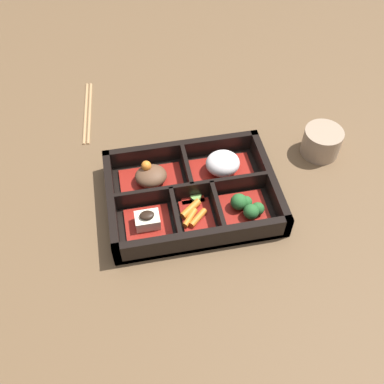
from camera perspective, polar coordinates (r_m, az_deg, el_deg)
The scene contains 11 objects.
ground_plane at distance 0.87m, azimuth 0.00°, elevation -1.04°, with size 3.00×3.00×0.00m, color brown.
bento_base at distance 0.86m, azimuth 0.00°, elevation -0.84°, with size 0.32×0.23×0.01m.
bento_rim at distance 0.85m, azimuth 0.02°, elevation -0.11°, with size 0.32×0.23×0.05m.
bowl_stew at distance 0.87m, azimuth -5.26°, elevation 1.92°, with size 0.12×0.08×0.05m.
bowl_rice at distance 0.89m, azimuth 3.91°, elevation 3.42°, with size 0.12×0.08×0.05m.
bowl_tofu at distance 0.82m, azimuth -5.64°, elevation -3.83°, with size 0.08×0.08×0.04m.
bowl_carrots at distance 0.83m, azimuth 0.39°, elevation -3.02°, with size 0.06×0.08×0.02m.
bowl_greens at distance 0.83m, azimuth 6.89°, elevation -1.92°, with size 0.09×0.08×0.04m.
bowl_pickles at distance 0.86m, azimuth 0.17°, elevation -0.50°, with size 0.04×0.04×0.01m.
tea_cup at distance 0.97m, azimuth 16.16°, elevation 6.20°, with size 0.08×0.08×0.06m.
chopsticks at distance 1.07m, azimuth -13.16°, elevation 9.94°, with size 0.03×0.21×0.01m.
Camera 1 is at (-0.10, -0.53, 0.68)m, focal length 42.00 mm.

